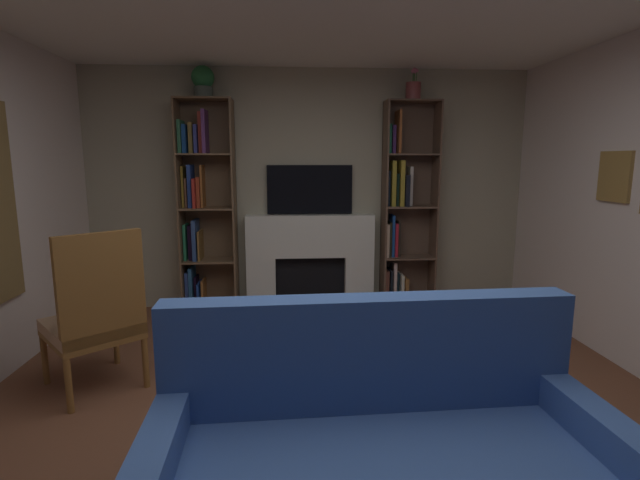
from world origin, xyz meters
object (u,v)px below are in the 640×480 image
tv (310,190)px  vase_with_flowers (413,89)px  bookshelf_right (402,214)px  potted_plant (203,81)px  bookshelf_left (202,208)px  couch (383,478)px  armchair (96,316)px  fireplace (310,260)px  coffee_table (357,388)px

tv → vase_with_flowers: (1.09, -0.12, 1.05)m
bookshelf_right → potted_plant: bearing=-178.8°
bookshelf_left → vase_with_flowers: (2.25, -0.03, 1.24)m
couch → armchair: 2.30m
couch → bookshelf_left: bearing=111.3°
potted_plant → vase_with_flowers: (2.18, 0.00, -0.06)m
fireplace → tv: tv is taller
potted_plant → couch: size_ratio=0.16×
bookshelf_left → fireplace: bearing=1.1°
fireplace → armchair: armchair is taller
armchair → coffee_table: bearing=-23.3°
potted_plant → couch: (1.23, -3.29, -2.11)m
bookshelf_right → potted_plant: (-2.11, -0.04, 1.37)m
vase_with_flowers → couch: 3.99m
vase_with_flowers → armchair: vase_with_flowers is taller
bookshelf_left → coffee_table: (1.30, -2.57, -0.79)m
bookshelf_left → armchair: size_ratio=1.94×
bookshelf_right → vase_with_flowers: vase_with_flowers is taller
tv → couch: bearing=-87.7°
couch → armchair: bearing=139.3°
fireplace → bookshelf_left: bookshelf_left is taller
tv → bookshelf_right: (1.02, -0.08, -0.26)m
coffee_table → fireplace: bearing=93.1°
fireplace → tv: bearing=90.0°
bookshelf_left → armchair: 1.96m
potted_plant → bookshelf_left: bearing=158.0°
coffee_table → vase_with_flowers: bearing=69.6°
coffee_table → potted_plant: bearing=115.8°
fireplace → couch: fireplace is taller
couch → coffee_table: couch is taller
bookshelf_left → bookshelf_right: (2.18, 0.02, -0.08)m
couch → armchair: size_ratio=1.69×
armchair → coffee_table: (1.74, -0.75, -0.22)m
coffee_table → bookshelf_left: bearing=116.7°
couch → coffee_table: 0.74m
fireplace → armchair: size_ratio=1.29×
coffee_table → couch: bearing=-90.1°
bookshelf_left → couch: bookshelf_left is taller
vase_with_flowers → coffee_table: (-0.95, -2.55, -2.03)m
armchair → bookshelf_left: bearing=76.4°
fireplace → bookshelf_right: 1.14m
bookshelf_right → coffee_table: (-0.88, -2.59, -0.71)m
couch → coffee_table: (0.00, 0.74, 0.02)m
potted_plant → coffee_table: size_ratio=0.34×
bookshelf_left → coffee_table: bearing=-63.3°
bookshelf_right → vase_with_flowers: (0.07, -0.04, 1.32)m
fireplace → vase_with_flowers: bearing=-2.6°
bookshelf_right → coffee_table: bearing=-108.8°
bookshelf_left → bookshelf_right: size_ratio=1.00×
potted_plant → tv: bearing=6.3°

